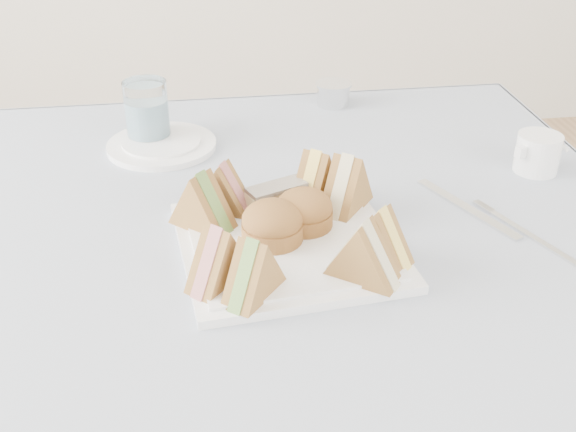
{
  "coord_description": "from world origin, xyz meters",
  "views": [
    {
      "loc": [
        -0.12,
        -0.82,
        1.25
      ],
      "look_at": [
        -0.0,
        -0.04,
        0.8
      ],
      "focal_mm": 45.0,
      "sensor_mm": 36.0,
      "label": 1
    }
  ],
  "objects": [
    {
      "name": "water_glass",
      "position": [
        -0.19,
        0.32,
        0.8
      ],
      "size": [
        0.08,
        0.08,
        0.11
      ],
      "primitive_type": "cylinder",
      "rotation": [
        0.0,
        0.0,
        -0.16
      ],
      "color": "white",
      "rests_on": "tablecloth"
    },
    {
      "name": "scone_right",
      "position": [
        0.02,
        -0.01,
        0.78
      ],
      "size": [
        0.1,
        0.1,
        0.05
      ],
      "primitive_type": "cylinder",
      "rotation": [
        0.0,
        0.0,
        0.47
      ],
      "color": "#A77333",
      "rests_on": "serving_plate"
    },
    {
      "name": "sandwich_fl_a",
      "position": [
        -0.1,
        -0.12,
        0.8
      ],
      "size": [
        0.09,
        0.09,
        0.08
      ],
      "primitive_type": null,
      "rotation": [
        0.0,
        0.0,
        0.81
      ],
      "color": "olive",
      "rests_on": "serving_plate"
    },
    {
      "name": "sandwich_fl_b",
      "position": [
        -0.06,
        -0.15,
        0.8
      ],
      "size": [
        0.08,
        0.09,
        0.07
      ],
      "primitive_type": null,
      "rotation": [
        0.0,
        0.0,
        0.88
      ],
      "color": "olive",
      "rests_on": "serving_plate"
    },
    {
      "name": "creamer_jug",
      "position": [
        0.41,
        0.13,
        0.78
      ],
      "size": [
        0.09,
        0.09,
        0.06
      ],
      "primitive_type": "cylinder",
      "rotation": [
        0.0,
        0.0,
        0.41
      ],
      "color": "white",
      "rests_on": "tablecloth"
    },
    {
      "name": "tablecloth",
      "position": [
        0.0,
        0.0,
        0.74
      ],
      "size": [
        1.02,
        1.02,
        0.01
      ],
      "primitive_type": "cube",
      "color": "#B3B6C2",
      "rests_on": "table"
    },
    {
      "name": "sandwich_fr_a",
      "position": [
        0.1,
        -0.1,
        0.79
      ],
      "size": [
        0.08,
        0.08,
        0.07
      ],
      "primitive_type": null,
      "rotation": [
        0.0,
        0.0,
        -0.8
      ],
      "color": "olive",
      "rests_on": "serving_plate"
    },
    {
      "name": "pastry_slice",
      "position": [
        -0.01,
        0.04,
        0.78
      ],
      "size": [
        0.09,
        0.06,
        0.04
      ],
      "primitive_type": "cube",
      "rotation": [
        0.0,
        0.0,
        0.4
      ],
      "color": "#D2B58D",
      "rests_on": "serving_plate"
    },
    {
      "name": "scone_left",
      "position": [
        -0.02,
        -0.04,
        0.78
      ],
      "size": [
        0.09,
        0.09,
        0.05
      ],
      "primitive_type": "cylinder",
      "rotation": [
        0.0,
        0.0,
        0.17
      ],
      "color": "#A77333",
      "rests_on": "serving_plate"
    },
    {
      "name": "side_plate",
      "position": [
        -0.17,
        0.29,
        0.75
      ],
      "size": [
        0.21,
        0.21,
        0.01
      ],
      "primitive_type": "cylinder",
      "rotation": [
        0.0,
        0.0,
        0.16
      ],
      "color": "white",
      "rests_on": "tablecloth"
    },
    {
      "name": "sandwich_bl_b",
      "position": [
        -0.08,
        0.05,
        0.79
      ],
      "size": [
        0.09,
        0.07,
        0.07
      ],
      "primitive_type": null,
      "rotation": [
        0.0,
        0.0,
        2.61
      ],
      "color": "olive",
      "rests_on": "serving_plate"
    },
    {
      "name": "fork",
      "position": [
        0.32,
        -0.07,
        0.75
      ],
      "size": [
        0.07,
        0.16,
        0.0
      ],
      "primitive_type": "cube",
      "rotation": [
        0.0,
        0.0,
        0.37
      ],
      "color": "silver",
      "rests_on": "tablecloth"
    },
    {
      "name": "knife",
      "position": [
        0.26,
        0.02,
        0.75
      ],
      "size": [
        0.09,
        0.19,
        0.0
      ],
      "primitive_type": "cube",
      "rotation": [
        0.0,
        0.0,
        0.41
      ],
      "color": "silver",
      "rests_on": "tablecloth"
    },
    {
      "name": "sandwich_br_b",
      "position": [
        0.05,
        0.06,
        0.8
      ],
      "size": [
        0.08,
        0.09,
        0.08
      ],
      "primitive_type": null,
      "rotation": [
        0.0,
        0.0,
        -2.23
      ],
      "color": "olive",
      "rests_on": "serving_plate"
    },
    {
      "name": "serving_plate",
      "position": [
        -0.0,
        -0.04,
        0.75
      ],
      "size": [
        0.3,
        0.3,
        0.01
      ],
      "primitive_type": "cube",
      "rotation": [
        0.0,
        0.0,
        0.11
      ],
      "color": "white",
      "rests_on": "tablecloth"
    },
    {
      "name": "sandwich_bl_a",
      "position": [
        -0.11,
        0.01,
        0.8
      ],
      "size": [
        0.09,
        0.09,
        0.08
      ],
      "primitive_type": null,
      "rotation": [
        0.0,
        0.0,
        2.4
      ],
      "color": "olive",
      "rests_on": "serving_plate"
    },
    {
      "name": "sandwich_fr_b",
      "position": [
        0.07,
        -0.14,
        0.8
      ],
      "size": [
        0.1,
        0.09,
        0.08
      ],
      "primitive_type": null,
      "rotation": [
        0.0,
        0.0,
        -0.65
      ],
      "color": "olive",
      "rests_on": "serving_plate"
    },
    {
      "name": "tea_strainer",
      "position": [
        0.15,
        0.45,
        0.77
      ],
      "size": [
        0.09,
        0.09,
        0.04
      ],
      "primitive_type": "cylinder",
      "rotation": [
        0.0,
        0.0,
        -0.39
      ],
      "color": "silver",
      "rests_on": "tablecloth"
    },
    {
      "name": "sandwich_br_a",
      "position": [
        0.09,
        0.03,
        0.8
      ],
      "size": [
        0.09,
        0.1,
        0.08
      ],
      "primitive_type": null,
      "rotation": [
        0.0,
        0.0,
        -2.23
      ],
      "color": "olive",
      "rests_on": "serving_plate"
    },
    {
      "name": "table",
      "position": [
        0.0,
        0.0,
        0.37
      ],
      "size": [
        0.9,
        0.9,
        0.74
      ],
      "primitive_type": "cube",
      "color": "brown",
      "rests_on": "floor"
    }
  ]
}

